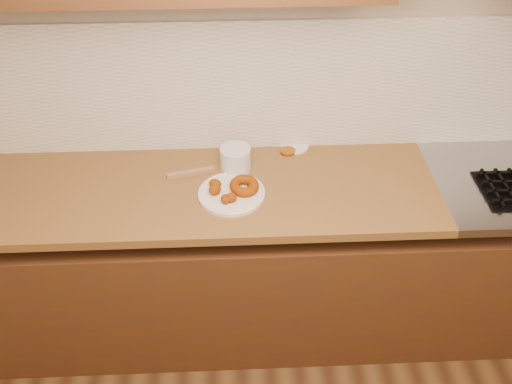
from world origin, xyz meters
TOP-DOWN VIEW (x-y plane):
  - wall_back at (0.00, 2.00)m, footprint 4.00×0.02m
  - base_cabinet at (0.00, 1.69)m, footprint 3.60×0.60m
  - butcher_block at (-0.65, 1.69)m, footprint 2.30×0.62m
  - backsplash at (0.00, 1.99)m, footprint 3.60×0.02m
  - donut_plate at (-0.37, 1.63)m, footprint 0.28×0.28m
  - ring_donut at (-0.32, 1.65)m, footprint 0.17×0.17m
  - fried_dough_chunks at (-0.41, 1.62)m, footprint 0.12×0.16m
  - plastic_tub at (-0.35, 1.81)m, footprint 0.17×0.17m
  - tub_lid at (-0.07, 1.97)m, footprint 0.15×0.15m
  - brass_jar_lid at (-0.11, 1.93)m, footprint 0.09×0.09m
  - wooden_utensil at (-0.54, 1.79)m, footprint 0.21×0.07m

SIDE VIEW (x-z plane):
  - base_cabinet at x=0.00m, z-range 0.00..0.77m
  - butcher_block at x=-0.65m, z-range 0.86..0.90m
  - tub_lid at x=-0.07m, z-range 0.90..0.91m
  - brass_jar_lid at x=-0.11m, z-range 0.90..0.91m
  - donut_plate at x=-0.37m, z-range 0.90..0.92m
  - wooden_utensil at x=-0.54m, z-range 0.90..0.92m
  - fried_dough_chunks at x=-0.41m, z-range 0.91..0.96m
  - ring_donut at x=-0.32m, z-range 0.91..0.96m
  - plastic_tub at x=-0.35m, z-range 0.90..1.01m
  - backsplash at x=0.00m, z-range 0.90..1.50m
  - wall_back at x=0.00m, z-range 0.00..2.70m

